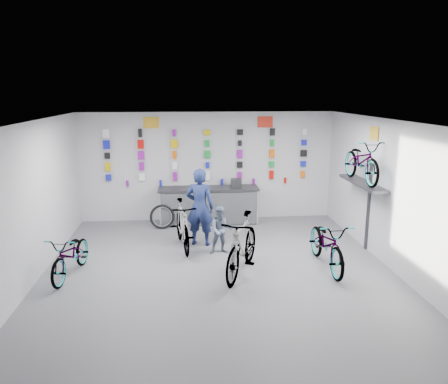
{
  "coord_description": "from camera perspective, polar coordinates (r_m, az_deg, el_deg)",
  "views": [
    {
      "loc": [
        -0.65,
        -7.96,
        3.54
      ],
      "look_at": [
        0.22,
        1.4,
        1.37
      ],
      "focal_mm": 35.0,
      "sensor_mm": 36.0,
      "label": 1
    }
  ],
  "objects": [
    {
      "name": "sign_left",
      "position": [
        12.0,
        -9.49,
        8.92
      ],
      "size": [
        0.42,
        0.02,
        0.3
      ],
      "primitive_type": "cube",
      "color": "gold",
      "rests_on": "wall_back"
    },
    {
      "name": "counter",
      "position": [
        11.92,
        -2.02,
        -1.84
      ],
      "size": [
        2.7,
        0.66,
        1.0
      ],
      "color": "black",
      "rests_on": "floor"
    },
    {
      "name": "sign_side",
      "position": [
        10.09,
        19.02,
        7.25
      ],
      "size": [
        0.02,
        0.4,
        0.3
      ],
      "primitive_type": "cube",
      "color": "gold",
      "rests_on": "wall_right"
    },
    {
      "name": "floor",
      "position": [
        8.74,
        -0.62,
        -10.89
      ],
      "size": [
        8.0,
        8.0,
        0.0
      ],
      "primitive_type": "plane",
      "color": "#515156",
      "rests_on": "ground"
    },
    {
      "name": "bike_right",
      "position": [
        9.2,
        13.31,
        -6.56
      ],
      "size": [
        0.7,
        1.96,
        1.03
      ],
      "primitive_type": "imported",
      "rotation": [
        0.0,
        0.0,
        0.01
      ],
      "color": "gray",
      "rests_on": "floor"
    },
    {
      "name": "ceiling",
      "position": [
        8.01,
        -0.67,
        9.14
      ],
      "size": [
        8.0,
        8.0,
        0.0
      ],
      "primitive_type": "plane",
      "rotation": [
        3.14,
        0.0,
        0.0
      ],
      "color": "white",
      "rests_on": "wall_back"
    },
    {
      "name": "bike_left",
      "position": [
        9.09,
        -19.36,
        -7.73
      ],
      "size": [
        0.85,
        1.74,
        0.87
      ],
      "primitive_type": "imported",
      "rotation": [
        0.0,
        0.0,
        -0.17
      ],
      "color": "gray",
      "rests_on": "floor"
    },
    {
      "name": "bike_center",
      "position": [
        8.6,
        2.38,
        -6.97
      ],
      "size": [
        1.33,
        2.07,
        1.21
      ],
      "primitive_type": "imported",
      "rotation": [
        0.0,
        0.0,
        -0.41
      ],
      "color": "gray",
      "rests_on": "floor"
    },
    {
      "name": "wall_back",
      "position": [
        12.15,
        -2.19,
        3.34
      ],
      "size": [
        7.0,
        0.0,
        7.0
      ],
      "primitive_type": "plane",
      "rotation": [
        1.57,
        0.0,
        0.0
      ],
      "color": "silver",
      "rests_on": "floor"
    },
    {
      "name": "wall_left",
      "position": [
        8.7,
        -24.29,
        -1.73
      ],
      "size": [
        0.0,
        8.0,
        8.0
      ],
      "primitive_type": "plane",
      "rotation": [
        1.57,
        0.0,
        1.57
      ],
      "color": "silver",
      "rests_on": "floor"
    },
    {
      "name": "merch_wall",
      "position": [
        12.02,
        -3.03,
        4.69
      ],
      "size": [
        5.58,
        0.08,
        1.57
      ],
      "color": "#141BB8",
      "rests_on": "wall_back"
    },
    {
      "name": "spare_wheel",
      "position": [
        11.6,
        -8.09,
        -3.23
      ],
      "size": [
        0.66,
        0.2,
        0.65
      ],
      "rotation": [
        0.0,
        0.0,
        0.08
      ],
      "color": "black",
      "rests_on": "floor"
    },
    {
      "name": "clerk",
      "position": [
        10.17,
        -3.17,
        -1.97
      ],
      "size": [
        0.77,
        0.61,
        1.83
      ],
      "primitive_type": "imported",
      "rotation": [
        0.0,
        0.0,
        2.85
      ],
      "color": "navy",
      "rests_on": "floor"
    },
    {
      "name": "bike_service",
      "position": [
        10.06,
        -5.46,
        -4.31
      ],
      "size": [
        0.77,
        1.9,
        1.11
      ],
      "primitive_type": "imported",
      "rotation": [
        0.0,
        0.0,
        0.14
      ],
      "color": "gray",
      "rests_on": "floor"
    },
    {
      "name": "wall_right",
      "position": [
        9.21,
        21.63,
        -0.73
      ],
      "size": [
        0.0,
        8.0,
        8.0
      ],
      "primitive_type": "plane",
      "rotation": [
        1.57,
        0.0,
        -1.57
      ],
      "color": "silver",
      "rests_on": "floor"
    },
    {
      "name": "wall_bracket",
      "position": [
        10.2,
        17.76,
        0.64
      ],
      "size": [
        0.39,
        1.9,
        2.0
      ],
      "color": "#333338",
      "rests_on": "wall_right"
    },
    {
      "name": "register",
      "position": [
        11.85,
        1.59,
        1.18
      ],
      "size": [
        0.29,
        0.31,
        0.22
      ],
      "primitive_type": "cube",
      "rotation": [
        0.0,
        0.0,
        -0.04
      ],
      "color": "black",
      "rests_on": "counter"
    },
    {
      "name": "bike_wall",
      "position": [
        10.07,
        17.58,
        3.91
      ],
      "size": [
        0.63,
        1.8,
        0.95
      ],
      "primitive_type": "imported",
      "color": "gray",
      "rests_on": "wall_bracket"
    },
    {
      "name": "customer",
      "position": [
        9.71,
        -0.36,
        -4.99
      ],
      "size": [
        0.53,
        0.42,
        1.08
      ],
      "primitive_type": "imported",
      "rotation": [
        0.0,
        0.0,
        0.03
      ],
      "color": "slate",
      "rests_on": "floor"
    },
    {
      "name": "wall_front",
      "position": [
        4.5,
        3.64,
        -13.99
      ],
      "size": [
        7.0,
        0.0,
        7.0
      ],
      "primitive_type": "plane",
      "rotation": [
        -1.57,
        0.0,
        0.0
      ],
      "color": "silver",
      "rests_on": "floor"
    },
    {
      "name": "sign_right",
      "position": [
        12.18,
        5.4,
        9.1
      ],
      "size": [
        0.42,
        0.02,
        0.3
      ],
      "primitive_type": "cube",
      "color": "red",
      "rests_on": "wall_back"
    }
  ]
}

